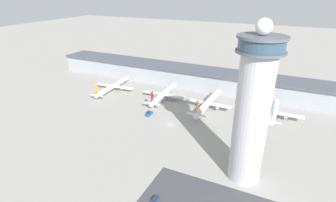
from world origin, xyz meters
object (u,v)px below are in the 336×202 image
object	(u,v)px
airplane_gate_charlie	(208,103)
airplane_gate_delta	(274,112)
control_tower	(252,109)
car_yellow_taxi	(155,200)
airplane_gate_bravo	(164,94)
service_truck_baggage	(257,125)
service_truck_fuel	(149,114)
service_truck_catering	(246,141)
airplane_gate_alpha	(114,86)

from	to	relation	value
airplane_gate_charlie	airplane_gate_delta	size ratio (longest dim) A/B	1.25
control_tower	car_yellow_taxi	xyz separation A→B (m)	(-28.03, -29.38, -31.95)
airplane_gate_bravo	service_truck_baggage	world-z (taller)	airplane_gate_bravo
airplane_gate_delta	service_truck_fuel	distance (m)	78.80
control_tower	service_truck_catering	world-z (taller)	control_tower
control_tower	airplane_gate_bravo	bearing A→B (deg)	138.31
service_truck_baggage	airplane_gate_delta	bearing A→B (deg)	62.96
service_truck_catering	airplane_gate_charlie	bearing A→B (deg)	135.11
airplane_gate_charlie	car_yellow_taxi	world-z (taller)	airplane_gate_charlie
control_tower	service_truck_baggage	world-z (taller)	control_tower
airplane_gate_alpha	airplane_gate_bravo	distance (m)	43.83
airplane_gate_charlie	service_truck_catering	xyz separation A→B (m)	(31.20, -31.08, -3.58)
service_truck_fuel	control_tower	bearing A→B (deg)	-27.31
airplane_gate_bravo	airplane_gate_delta	world-z (taller)	airplane_gate_delta
control_tower	airplane_gate_charlie	world-z (taller)	control_tower
control_tower	service_truck_fuel	world-z (taller)	control_tower
airplane_gate_charlie	service_truck_catering	size ratio (longest dim) A/B	6.18
airplane_gate_delta	airplane_gate_alpha	bearing A→B (deg)	-178.29
control_tower	service_truck_fuel	bearing A→B (deg)	152.69
service_truck_fuel	car_yellow_taxi	world-z (taller)	service_truck_fuel
airplane_gate_delta	control_tower	bearing A→B (deg)	-95.56
airplane_gate_charlie	airplane_gate_delta	bearing A→B (deg)	6.84
service_truck_catering	service_truck_fuel	distance (m)	62.91
service_truck_fuel	service_truck_baggage	world-z (taller)	service_truck_fuel
airplane_gate_alpha	airplane_gate_delta	size ratio (longest dim) A/B	1.30
service_truck_catering	service_truck_baggage	world-z (taller)	service_truck_catering
airplane_gate_charlie	service_truck_baggage	size ratio (longest dim) A/B	5.19
airplane_gate_charlie	service_truck_fuel	distance (m)	40.39
control_tower	airplane_gate_bravo	distance (m)	97.78
service_truck_baggage	service_truck_catering	bearing A→B (deg)	-96.85
airplane_gate_delta	airplane_gate_charlie	bearing A→B (deg)	-173.16
airplane_gate_charlie	airplane_gate_alpha	bearing A→B (deg)	179.00
control_tower	car_yellow_taxi	distance (m)	51.66
service_truck_catering	service_truck_fuel	world-z (taller)	service_truck_catering
service_truck_fuel	service_truck_baggage	xyz separation A→B (m)	(65.17, 15.21, -0.05)
airplane_gate_delta	service_truck_fuel	xyz separation A→B (m)	(-72.76, -30.06, -3.41)
airplane_gate_alpha	service_truck_catering	bearing A→B (deg)	-16.47
service_truck_baggage	car_yellow_taxi	world-z (taller)	service_truck_baggage
control_tower	service_truck_baggage	size ratio (longest dim) A/B	7.81
car_yellow_taxi	service_truck_fuel	bearing A→B (deg)	121.12
airplane_gate_alpha	service_truck_baggage	bearing A→B (deg)	-5.73
control_tower	airplane_gate_delta	size ratio (longest dim) A/B	1.88
service_truck_fuel	airplane_gate_charlie	bearing A→B (deg)	38.62
service_truck_fuel	service_truck_baggage	bearing A→B (deg)	13.13
service_truck_fuel	airplane_gate_alpha	bearing A→B (deg)	150.69
airplane_gate_delta	car_yellow_taxi	xyz separation A→B (m)	(-34.29, -93.77, -3.90)
airplane_gate_delta	service_truck_baggage	size ratio (longest dim) A/B	4.16
airplane_gate_alpha	car_yellow_taxi	distance (m)	124.41
service_truck_catering	airplane_gate_delta	bearing A→B (deg)	74.31
airplane_gate_alpha	service_truck_fuel	xyz separation A→B (m)	(47.17, -26.48, -2.72)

